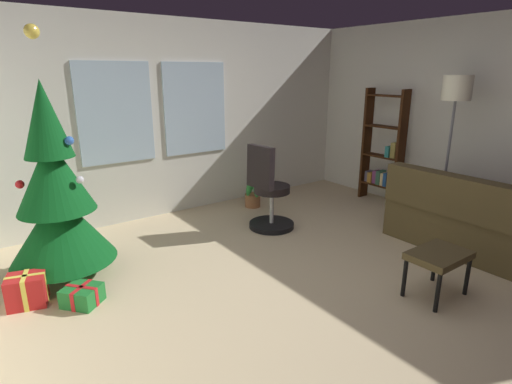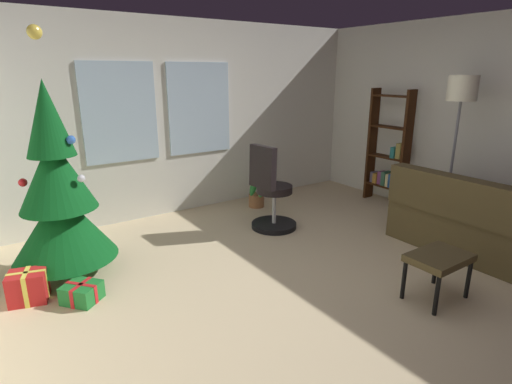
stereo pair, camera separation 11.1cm
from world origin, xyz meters
TOP-DOWN VIEW (x-y plane):
  - ground_plane at (0.00, 0.00)m, footprint 5.35×5.26m
  - wall_back_with_windows at (-0.02, 2.68)m, footprint 5.35×0.12m
  - wall_right_with_frames at (2.72, -0.00)m, footprint 0.12×5.26m
  - couch at (2.02, -0.63)m, footprint 1.64×1.90m
  - footstool at (0.64, -0.73)m, footprint 0.52×0.37m
  - holiday_tree at (-1.87, 1.55)m, footprint 0.94×0.94m
  - gift_box_red at (-2.25, 1.19)m, footprint 0.35×0.31m
  - gift_box_green at (-1.88, 0.93)m, footprint 0.37×0.37m
  - office_chair at (0.42, 1.37)m, footprint 0.56×0.56m
  - bookshelf at (2.46, 1.26)m, footprint 0.18×0.64m
  - floor_lamp at (2.17, 0.14)m, footprint 0.32×0.32m
  - potted_plant at (0.79, 2.14)m, footprint 0.42×0.36m

SIDE VIEW (x-z plane):
  - ground_plane at x=0.00m, z-range -0.10..0.00m
  - gift_box_green at x=-1.88m, z-range 0.00..0.16m
  - gift_box_red at x=-2.25m, z-range 0.00..0.27m
  - potted_plant at x=0.79m, z-range -0.03..0.62m
  - couch at x=2.02m, z-range -0.13..0.73m
  - footstool at x=0.64m, z-range 0.15..0.55m
  - office_chair at x=0.42m, z-range -0.11..0.95m
  - bookshelf at x=2.46m, z-range -0.10..1.55m
  - holiday_tree at x=-1.87m, z-range -0.37..1.88m
  - wall_right_with_frames at x=2.72m, z-range 0.00..2.54m
  - wall_back_with_windows at x=-0.02m, z-range 0.01..2.54m
  - floor_lamp at x=2.17m, z-range 0.62..2.46m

